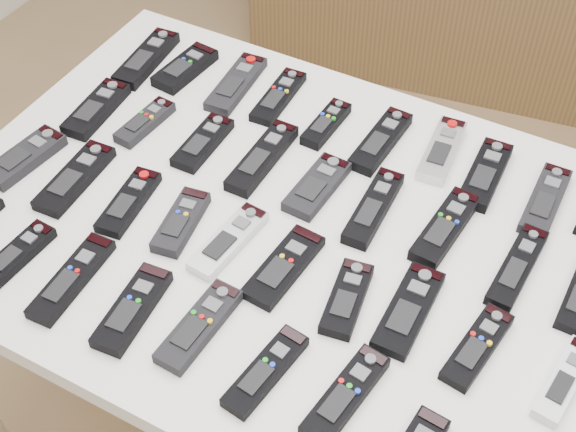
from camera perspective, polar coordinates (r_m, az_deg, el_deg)
The scene contains 34 objects.
table at distance 1.47m, azimuth 0.00°, elevation -2.06°, with size 1.25×0.88×0.78m.
remote_0 at distance 1.80m, azimuth -10.03°, elevation 10.98°, with size 0.06×0.20×0.02m, color black.
remote_1 at distance 1.76m, azimuth -7.32°, elevation 10.40°, with size 0.06×0.16×0.02m, color black.
remote_2 at distance 1.71m, azimuth -3.70°, elevation 9.38°, with size 0.06×0.19×0.02m, color black.
remote_3 at distance 1.68m, azimuth -0.69°, elevation 8.49°, with size 0.05×0.17×0.02m, color black.
remote_4 at distance 1.61m, azimuth 2.73°, elevation 6.56°, with size 0.04×0.14×0.02m, color black.
remote_5 at distance 1.58m, azimuth 6.61°, elevation 5.33°, with size 0.05×0.18×0.02m, color black.
remote_6 at distance 1.58m, azimuth 10.88°, elevation 4.60°, with size 0.05×0.18×0.02m, color #B7B7BC.
remote_7 at distance 1.55m, azimuth 13.86°, elevation 2.90°, with size 0.06×0.18×0.02m, color black.
remote_8 at distance 1.53m, azimuth 17.82°, elevation 1.05°, with size 0.05×0.18×0.02m, color black.
remote_10 at distance 1.69m, azimuth -13.48°, elevation 7.41°, with size 0.06×0.17×0.02m, color black.
remote_11 at distance 1.64m, azimuth -10.14°, elevation 6.58°, with size 0.04×0.14×0.02m, color black.
remote_12 at distance 1.58m, azimuth -6.08°, elevation 5.21°, with size 0.05×0.16×0.02m, color black.
remote_13 at distance 1.53m, azimuth -1.85°, elevation 4.17°, with size 0.05×0.20×0.02m, color black.
remote_14 at distance 1.48m, azimuth 2.08°, elevation 2.12°, with size 0.06×0.16×0.02m, color black.
remote_15 at distance 1.45m, azimuth 6.09°, elevation 0.58°, with size 0.05×0.19×0.02m, color black.
remote_16 at distance 1.43m, azimuth 11.11°, elevation -0.81°, with size 0.05×0.19×0.02m, color black.
remote_17 at distance 1.40m, azimuth 15.98°, elevation -3.51°, with size 0.05×0.19×0.02m, color black.
remote_19 at distance 1.61m, azimuth -18.20°, elevation 3.99°, with size 0.06×0.16×0.02m, color black.
remote_20 at distance 1.55m, azimuth -14.91°, elevation 2.63°, with size 0.06×0.19×0.02m, color black.
remote_21 at distance 1.48m, azimuth -11.26°, elevation 0.99°, with size 0.05×0.16×0.02m, color black.
remote_22 at distance 1.43m, azimuth -7.62°, elevation -0.41°, with size 0.05×0.15×0.02m, color black.
remote_23 at distance 1.39m, azimuth -4.25°, elevation -1.76°, with size 0.05×0.17×0.02m, color #B7B7BC.
remote_24 at distance 1.35m, azimuth -0.31°, elevation -3.63°, with size 0.06×0.18×0.02m, color black.
remote_25 at distance 1.31m, azimuth 4.20°, elevation -5.89°, with size 0.05×0.15×0.02m, color black.
remote_26 at distance 1.31m, azimuth 8.57°, elevation -6.62°, with size 0.06×0.18×0.02m, color black.
remote_27 at distance 1.29m, azimuth 13.30°, elevation -9.04°, with size 0.05×0.16×0.02m, color black.
remote_28 at distance 1.29m, azimuth 19.05°, elevation -11.01°, with size 0.04×0.16×0.02m, color silver.
remote_30 at distance 1.44m, azimuth -18.71°, elevation -2.61°, with size 0.04×0.15×0.02m, color black.
remote_31 at distance 1.38m, azimuth -15.12°, elevation -4.30°, with size 0.05×0.19×0.02m, color black.
remote_32 at distance 1.32m, azimuth -11.00°, elevation -6.48°, with size 0.06×0.17×0.02m, color black.
remote_33 at distance 1.28m, azimuth -6.33°, elevation -7.78°, with size 0.05×0.17×0.02m, color black.
remote_34 at distance 1.23m, azimuth -1.59°, elevation -10.97°, with size 0.05×0.17×0.02m, color black.
remote_35 at distance 1.21m, azimuth 4.11°, elevation -12.60°, with size 0.05×0.18×0.02m, color black.
Camera 1 is at (0.34, -0.70, 1.84)m, focal length 50.00 mm.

